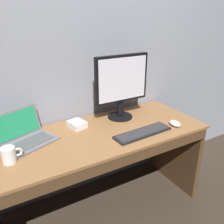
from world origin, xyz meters
name	(u,v)px	position (x,y,z in m)	size (l,w,h in m)	color
ground_plane	(100,208)	(0.00, 0.00, 0.00)	(14.00, 14.00, 0.00)	#382D23
desk	(100,160)	(0.00, -0.01, 0.48)	(1.59, 0.65, 0.71)	olive
laptop_space_gray	(25,137)	(-0.48, 0.13, 0.75)	(0.41, 0.37, 0.20)	slate
external_monitor	(122,83)	(0.28, 0.14, 1.00)	(0.45, 0.20, 0.51)	black
wired_keyboard	(143,133)	(0.27, -0.17, 0.72)	(0.45, 0.15, 0.02)	black
computer_mouse	(175,123)	(0.56, -0.19, 0.73)	(0.07, 0.11, 0.04)	white
external_drive_box	(77,124)	(-0.10, 0.17, 0.73)	(0.11, 0.13, 0.05)	silver
coffee_mug	(9,155)	(-0.61, -0.07, 0.76)	(0.12, 0.08, 0.10)	white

